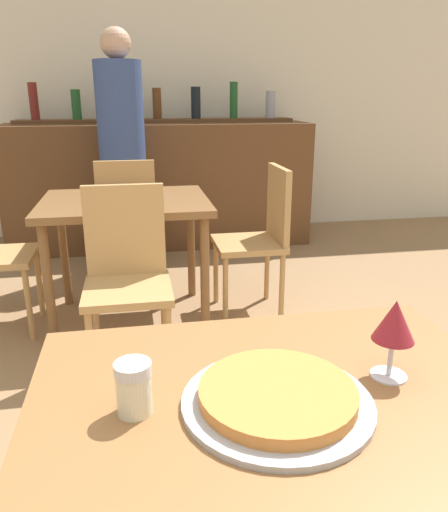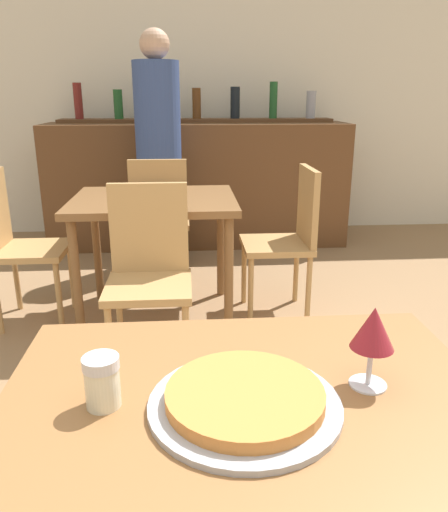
% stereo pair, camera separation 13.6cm
% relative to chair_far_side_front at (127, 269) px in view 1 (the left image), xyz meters
% --- Properties ---
extents(wall_back, '(8.00, 0.05, 2.80)m').
position_rel_chair_far_side_front_xyz_m(wall_back, '(0.29, 2.65, 0.88)').
color(wall_back, silver).
rests_on(wall_back, ground_plane).
extents(dining_table_near, '(0.90, 0.72, 0.78)m').
position_rel_chair_far_side_front_xyz_m(dining_table_near, '(0.29, -1.54, 0.16)').
color(dining_table_near, brown).
rests_on(dining_table_near, ground_plane).
extents(dining_table_far, '(0.93, 0.76, 0.74)m').
position_rel_chair_far_side_front_xyz_m(dining_table_far, '(0.00, 0.55, 0.13)').
color(dining_table_far, brown).
rests_on(dining_table_far, ground_plane).
extents(bar_counter, '(2.60, 0.56, 1.06)m').
position_rel_chair_far_side_front_xyz_m(bar_counter, '(0.29, 2.14, 0.02)').
color(bar_counter, brown).
rests_on(bar_counter, ground_plane).
extents(bar_back_shelf, '(2.39, 0.24, 0.34)m').
position_rel_chair_far_side_front_xyz_m(bar_back_shelf, '(0.30, 2.28, 0.62)').
color(bar_back_shelf, brown).
rests_on(bar_back_shelf, bar_counter).
extents(chair_far_side_front, '(0.40, 0.40, 0.90)m').
position_rel_chair_far_side_front_xyz_m(chair_far_side_front, '(0.00, 0.00, 0.00)').
color(chair_far_side_front, tan).
rests_on(chair_far_side_front, ground_plane).
extents(chair_far_side_back, '(0.40, 0.40, 0.90)m').
position_rel_chair_far_side_front_xyz_m(chair_far_side_back, '(0.00, 1.10, 0.00)').
color(chair_far_side_back, tan).
rests_on(chair_far_side_back, ground_plane).
extents(chair_far_side_right, '(0.40, 0.40, 0.90)m').
position_rel_chair_far_side_front_xyz_m(chair_far_side_right, '(0.79, 0.55, 0.00)').
color(chair_far_side_right, tan).
rests_on(chair_far_side_right, ground_plane).
extents(pizza_tray, '(0.34, 0.34, 0.04)m').
position_rel_chair_far_side_front_xyz_m(pizza_tray, '(0.28, -1.54, 0.28)').
color(pizza_tray, '#A3A3A8').
rests_on(pizza_tray, dining_table_near).
extents(cheese_shaker, '(0.06, 0.06, 0.09)m').
position_rel_chair_far_side_front_xyz_m(cheese_shaker, '(0.03, -1.51, 0.31)').
color(cheese_shaker, beige).
rests_on(cheese_shaker, dining_table_near).
extents(person_standing, '(0.34, 0.34, 1.74)m').
position_rel_chair_far_side_front_xyz_m(person_standing, '(-0.02, 1.56, 0.43)').
color(person_standing, '#2D2D38').
rests_on(person_standing, ground_plane).
extents(wine_glass, '(0.08, 0.08, 0.16)m').
position_rel_chair_far_side_front_xyz_m(wine_glass, '(0.52, -1.49, 0.38)').
color(wine_glass, silver).
rests_on(wine_glass, dining_table_near).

